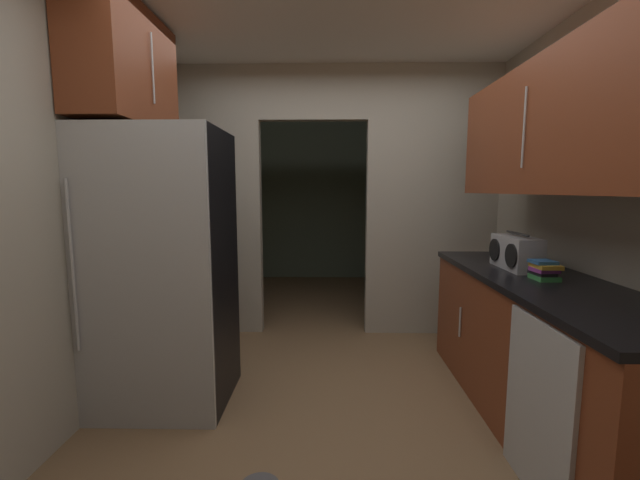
{
  "coord_description": "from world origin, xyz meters",
  "views": [
    {
      "loc": [
        -0.07,
        -2.3,
        1.43
      ],
      "look_at": [
        -0.13,
        0.67,
        1.05
      ],
      "focal_mm": 22.49,
      "sensor_mm": 36.0,
      "label": 1
    }
  ],
  "objects_px": {
    "dishwasher": "(537,410)",
    "boombox": "(516,253)",
    "refrigerator": "(162,270)",
    "book_stack": "(544,270)"
  },
  "relations": [
    {
      "from": "dishwasher",
      "to": "boombox",
      "type": "bearing_deg",
      "value": 72.31
    },
    {
      "from": "refrigerator",
      "to": "book_stack",
      "type": "relative_size",
      "value": 10.64
    },
    {
      "from": "dishwasher",
      "to": "book_stack",
      "type": "xyz_separation_m",
      "value": [
        0.31,
        0.59,
        0.54
      ]
    },
    {
      "from": "refrigerator",
      "to": "boombox",
      "type": "relative_size",
      "value": 4.23
    },
    {
      "from": "refrigerator",
      "to": "book_stack",
      "type": "bearing_deg",
      "value": -5.63
    },
    {
      "from": "book_stack",
      "to": "boombox",
      "type": "bearing_deg",
      "value": 92.48
    },
    {
      "from": "dishwasher",
      "to": "boombox",
      "type": "xyz_separation_m",
      "value": [
        0.3,
        0.93,
        0.59
      ]
    },
    {
      "from": "boombox",
      "to": "book_stack",
      "type": "relative_size",
      "value": 2.52
    },
    {
      "from": "book_stack",
      "to": "refrigerator",
      "type": "bearing_deg",
      "value": 174.37
    },
    {
      "from": "refrigerator",
      "to": "book_stack",
      "type": "distance_m",
      "value": 2.38
    }
  ]
}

